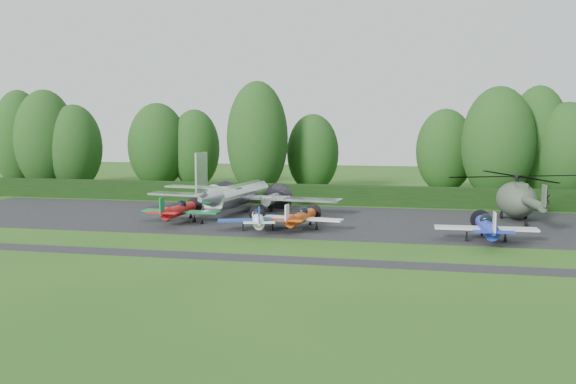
% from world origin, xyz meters
% --- Properties ---
extents(ground, '(160.00, 160.00, 0.00)m').
position_xyz_m(ground, '(0.00, 0.00, 0.00)').
color(ground, '#245116').
rests_on(ground, ground).
extents(apron, '(70.00, 18.00, 0.01)m').
position_xyz_m(apron, '(0.00, 10.00, 0.00)').
color(apron, black).
rests_on(apron, ground).
extents(taxiway_verge, '(70.00, 2.00, 0.00)m').
position_xyz_m(taxiway_verge, '(0.00, -6.00, 0.00)').
color(taxiway_verge, black).
rests_on(taxiway_verge, ground).
extents(hedgerow, '(90.00, 1.60, 2.00)m').
position_xyz_m(hedgerow, '(0.00, 21.00, 0.00)').
color(hedgerow, black).
rests_on(hedgerow, ground).
extents(transport_plane, '(19.38, 14.86, 6.21)m').
position_xyz_m(transport_plane, '(-7.01, 12.95, 1.73)').
color(transport_plane, silver).
rests_on(transport_plane, ground).
extents(light_plane_red, '(6.73, 7.08, 2.59)m').
position_xyz_m(light_plane_red, '(-10.13, 6.37, 1.08)').
color(light_plane_red, '#B91111').
rests_on(light_plane_red, ground).
extents(light_plane_white, '(6.22, 6.54, 2.39)m').
position_xyz_m(light_plane_white, '(-2.48, 3.52, 1.00)').
color(light_plane_white, white).
rests_on(light_plane_white, ground).
extents(light_plane_orange, '(6.44, 6.77, 2.47)m').
position_xyz_m(light_plane_orange, '(0.64, 4.90, 1.03)').
color(light_plane_orange, '#BC3C0B').
rests_on(light_plane_orange, ground).
extents(light_plane_blue, '(7.12, 7.49, 2.74)m').
position_xyz_m(light_plane_blue, '(14.45, 2.47, 1.14)').
color(light_plane_blue, '#1C2AA9').
rests_on(light_plane_blue, ground).
extents(helicopter, '(12.29, 14.39, 3.96)m').
position_xyz_m(helicopter, '(17.85, 13.59, 2.13)').
color(helicopter, '#3C4938').
rests_on(helicopter, ground).
extents(tree_0, '(6.84, 6.84, 10.62)m').
position_xyz_m(tree_0, '(-32.71, 28.34, 5.30)').
color(tree_0, black).
rests_on(tree_0, ground).
extents(tree_2, '(7.50, 7.50, 12.46)m').
position_xyz_m(tree_2, '(-36.29, 27.73, 6.22)').
color(tree_2, black).
rests_on(tree_2, ground).
extents(tree_3, '(7.04, 7.04, 13.14)m').
position_xyz_m(tree_3, '(-8.85, 27.32, 6.55)').
color(tree_3, black).
rests_on(tree_3, ground).
extents(tree_4, '(7.76, 7.76, 12.30)m').
position_xyz_m(tree_4, '(17.69, 28.20, 6.14)').
color(tree_4, black).
rests_on(tree_4, ground).
extents(tree_5, '(7.50, 7.50, 10.64)m').
position_xyz_m(tree_5, '(24.99, 29.92, 5.31)').
color(tree_5, black).
rests_on(tree_5, ground).
extents(tree_6, '(6.89, 6.89, 10.04)m').
position_xyz_m(tree_6, '(12.35, 34.89, 5.01)').
color(tree_6, black).
rests_on(tree_6, ground).
extents(tree_7, '(6.29, 6.29, 9.43)m').
position_xyz_m(tree_7, '(-3.28, 32.49, 4.70)').
color(tree_7, black).
rests_on(tree_7, ground).
extents(tree_8, '(6.35, 6.35, 10.06)m').
position_xyz_m(tree_8, '(-18.88, 33.80, 5.02)').
color(tree_8, black).
rests_on(tree_8, ground).
extents(tree_10, '(7.49, 7.49, 10.87)m').
position_xyz_m(tree_10, '(-23.38, 32.42, 5.43)').
color(tree_10, black).
rests_on(tree_10, ground).
extents(tree_11, '(6.69, 6.69, 12.49)m').
position_xyz_m(tree_11, '(22.18, 31.24, 6.23)').
color(tree_11, black).
rests_on(tree_11, ground).
extents(tree_12, '(6.57, 6.57, 12.52)m').
position_xyz_m(tree_12, '(-40.67, 28.79, 6.24)').
color(tree_12, black).
rests_on(tree_12, ground).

